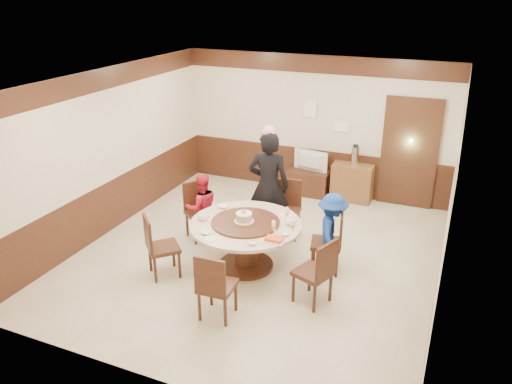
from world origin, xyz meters
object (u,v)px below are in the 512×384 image
at_px(banquet_table, 246,236).
at_px(person_standing, 269,186).
at_px(tv_stand, 308,182).
at_px(side_cabinet, 352,183).
at_px(shrimp_platter, 274,240).
at_px(birthday_cake, 244,217).
at_px(person_blue, 332,232).
at_px(television, 309,161).
at_px(thermos, 355,156).
at_px(person_red, 202,207).

relative_size(banquet_table, person_standing, 0.89).
bearing_deg(tv_stand, side_cabinet, 1.90).
bearing_deg(shrimp_platter, person_standing, 114.33).
bearing_deg(shrimp_platter, birthday_cake, 149.43).
xyz_separation_m(person_blue, television, (-1.20, 2.71, 0.10)).
height_order(birthday_cake, thermos, thermos).
bearing_deg(person_standing, person_red, 13.91).
xyz_separation_m(person_red, side_cabinet, (1.97, 2.62, -0.21)).
bearing_deg(person_red, tv_stand, -154.76).
distance_m(shrimp_platter, side_cabinet, 3.61).
distance_m(shrimp_platter, tv_stand, 3.64).
relative_size(person_blue, television, 1.66).
bearing_deg(banquet_table, person_red, 151.40).
bearing_deg(person_red, side_cabinet, -169.27).
distance_m(person_red, shrimp_platter, 1.93).
distance_m(banquet_table, thermos, 3.36).
distance_m(tv_stand, side_cabinet, 0.91).
xyz_separation_m(person_standing, person_blue, (1.26, -0.61, -0.33)).
bearing_deg(person_red, person_blue, 134.68).
xyz_separation_m(banquet_table, person_standing, (-0.05, 1.07, 0.41)).
bearing_deg(birthday_cake, person_standing, 91.69).
xyz_separation_m(television, thermos, (0.92, 0.03, 0.23)).
height_order(person_blue, television, person_blue).
xyz_separation_m(banquet_table, shrimp_platter, (0.60, -0.38, 0.24)).
distance_m(person_standing, birthday_cake, 1.08).
bearing_deg(birthday_cake, side_cabinet, 73.78).
distance_m(person_standing, television, 2.11).
bearing_deg(person_blue, banquet_table, 94.89).
xyz_separation_m(birthday_cake, tv_stand, (0.03, 3.18, -0.60)).
height_order(shrimp_platter, side_cabinet, shrimp_platter).
distance_m(person_standing, tv_stand, 2.21).
bearing_deg(person_red, person_standing, 163.73).
bearing_deg(thermos, banquet_table, -106.20).
relative_size(person_standing, television, 2.55).
relative_size(person_red, shrimp_platter, 3.89).
xyz_separation_m(shrimp_platter, thermos, (0.33, 3.58, 0.16)).
bearing_deg(side_cabinet, television, -178.10).
height_order(tv_stand, side_cabinet, side_cabinet).
height_order(side_cabinet, thermos, thermos).
height_order(banquet_table, thermos, thermos).
distance_m(person_red, television, 2.81).
bearing_deg(tv_stand, person_standing, -91.73).
bearing_deg(person_blue, person_standing, 48.13).
bearing_deg(television, tv_stand, -0.00).
bearing_deg(thermos, person_blue, -84.26).
xyz_separation_m(tv_stand, television, (0.00, 0.00, 0.46)).
height_order(birthday_cake, shrimp_platter, birthday_cake).
distance_m(banquet_table, tv_stand, 3.18).
bearing_deg(tv_stand, thermos, 1.87).
relative_size(birthday_cake, thermos, 0.79).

